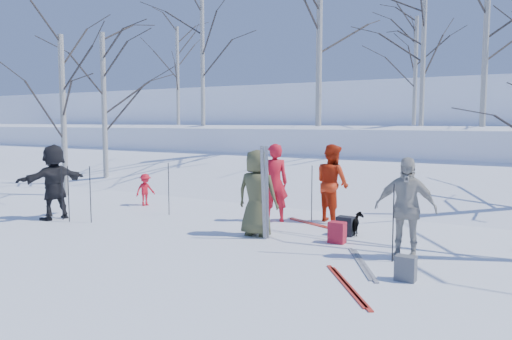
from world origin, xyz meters
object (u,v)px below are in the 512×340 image
Objects in this scene: skier_redor_behind at (332,183)px; skier_grey_west at (54,182)px; skier_red_seated at (145,190)px; dog at (358,224)px; skier_cream_east at (405,208)px; skier_olive_center at (257,193)px; backpack_grey at (406,268)px; backpack_dark at (345,226)px; skier_red_north at (274,183)px; backpack_red at (337,232)px.

skier_redor_behind is 6.73m from skier_grey_west.
skier_redor_behind is 2.04× the size of skier_red_seated.
skier_grey_west reaches higher than dog.
skier_red_seated is at bearing 159.02° from skier_cream_east.
skier_olive_center is 4.75× the size of backpack_grey.
backpack_dark is at bearing 127.95° from backpack_grey.
skier_red_north is at bearing 127.68° from skier_grey_west.
backpack_red is at bearing -86.20° from skier_red_seated.
skier_olive_center is 0.98× the size of skier_redor_behind.
skier_cream_east is 4.68× the size of backpack_grey.
skier_red_seated is 2.16× the size of backpack_red.
backpack_grey is at bearing 159.15° from skier_redor_behind.
skier_red_seated is 1.63× the size of dog.
backpack_grey is (1.75, -1.67, -0.02)m from backpack_red.
skier_grey_west reaches higher than skier_cream_east.
backpack_grey is at bearing -43.53° from backpack_red.
skier_olive_center is at bearing 157.63° from backpack_grey.
skier_redor_behind is (1.18, 0.73, -0.00)m from skier_red_north.
backpack_grey is at bearing 104.00° from dog.
skier_olive_center is 1.99× the size of skier_red_seated.
skier_grey_west reaches higher than backpack_dark.
skier_red_seated is 6.25m from backpack_dark.
skier_red_seated is at bearing -22.88° from dog.
backpack_red is 1.11× the size of backpack_grey.
skier_grey_west is at bearing 177.67° from skier_cream_east.
backpack_dark is at bearing 21.16° from dog.
skier_olive_center reaches higher than skier_cream_east.
backpack_dark is (-1.85, 2.37, 0.01)m from backpack_grey.
skier_red_seated is 6.44m from dog.
skier_red_north is 4.43× the size of backpack_red.
skier_grey_west is at bearing 61.14° from skier_redor_behind.
skier_red_seated is (-5.41, -0.60, -0.47)m from skier_redor_behind.
dog is at bearing 166.60° from skier_redor_behind.
skier_redor_behind is 1.61m from dog.
skier_olive_center reaches higher than dog.
skier_redor_behind is 1.04× the size of skier_cream_east.
skier_redor_behind is 5.46m from skier_red_seated.
skier_red_north reaches higher than backpack_red.
backpack_red is (1.68, 0.25, -0.69)m from skier_olive_center.
dog is at bearing 131.29° from skier_red_north.
backpack_grey is at bearing 102.92° from skier_red_north.
skier_olive_center is at bearing 103.20° from skier_redor_behind.
skier_redor_behind reaches higher than backpack_dark.
skier_red_north reaches higher than backpack_dark.
skier_cream_east reaches higher than backpack_red.
skier_redor_behind is at bearing 115.06° from backpack_red.
skier_red_north is 1.05× the size of skier_cream_east.
backpack_grey is at bearing -82.64° from skier_cream_east.
skier_cream_east is 1.43m from backpack_grey.
backpack_red is (6.82, 1.27, -0.71)m from skier_grey_west.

